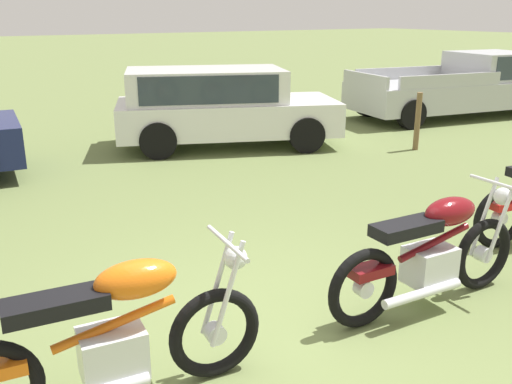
{
  "coord_description": "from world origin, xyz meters",
  "views": [
    {
      "loc": [
        -2.2,
        -3.28,
        2.43
      ],
      "look_at": [
        0.44,
        0.96,
        0.83
      ],
      "focal_mm": 39.81,
      "sensor_mm": 36.0,
      "label": 1
    }
  ],
  "objects_px": {
    "motorcycle_maroon": "(431,254)",
    "pickup_truck_silver": "(469,84)",
    "motorcycle_orange": "(112,338)",
    "car_white": "(217,102)",
    "fence_post_wooden": "(418,121)"
  },
  "relations": [
    {
      "from": "motorcycle_maroon",
      "to": "pickup_truck_silver",
      "type": "bearing_deg",
      "value": 39.89
    },
    {
      "from": "motorcycle_orange",
      "to": "car_white",
      "type": "bearing_deg",
      "value": 62.47
    },
    {
      "from": "car_white",
      "to": "fence_post_wooden",
      "type": "height_order",
      "value": "car_white"
    },
    {
      "from": "motorcycle_maroon",
      "to": "pickup_truck_silver",
      "type": "distance_m",
      "value": 10.02
    },
    {
      "from": "motorcycle_orange",
      "to": "pickup_truck_silver",
      "type": "height_order",
      "value": "pickup_truck_silver"
    },
    {
      "from": "car_white",
      "to": "fence_post_wooden",
      "type": "distance_m",
      "value": 3.68
    },
    {
      "from": "car_white",
      "to": "pickup_truck_silver",
      "type": "distance_m",
      "value": 6.67
    },
    {
      "from": "car_white",
      "to": "pickup_truck_silver",
      "type": "height_order",
      "value": "pickup_truck_silver"
    },
    {
      "from": "fence_post_wooden",
      "to": "motorcycle_maroon",
      "type": "bearing_deg",
      "value": -136.03
    },
    {
      "from": "car_white",
      "to": "motorcycle_orange",
      "type": "bearing_deg",
      "value": -101.4
    },
    {
      "from": "pickup_truck_silver",
      "to": "fence_post_wooden",
      "type": "height_order",
      "value": "pickup_truck_silver"
    },
    {
      "from": "pickup_truck_silver",
      "to": "fence_post_wooden",
      "type": "xyz_separation_m",
      "value": [
        -3.73,
        -1.86,
        -0.23
      ]
    },
    {
      "from": "car_white",
      "to": "motorcycle_maroon",
      "type": "bearing_deg",
      "value": -80.21
    },
    {
      "from": "motorcycle_orange",
      "to": "motorcycle_maroon",
      "type": "height_order",
      "value": "same"
    },
    {
      "from": "car_white",
      "to": "pickup_truck_silver",
      "type": "relative_size",
      "value": 0.78
    }
  ]
}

